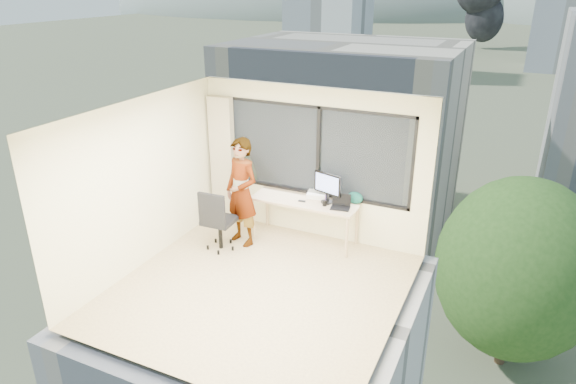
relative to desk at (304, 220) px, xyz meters
The scene contains 23 objects.
floor 1.70m from the desk, 90.00° to the right, with size 4.00×4.00×0.01m, color beige.
ceiling 2.78m from the desk, 90.00° to the right, with size 4.00×4.00×0.01m, color white.
wall_front 3.78m from the desk, 90.00° to the right, with size 4.00×0.01×2.60m, color #F4E9BC.
wall_left 2.76m from the desk, 140.31° to the right, with size 0.01×4.00×2.60m, color #F4E9BC.
wall_right 2.76m from the desk, 39.69° to the right, with size 0.01×4.00×2.60m, color #F4E9BC.
window_wall 1.20m from the desk, 81.63° to the left, with size 3.30×0.16×1.55m, color black, non-canonical shape.
curtain 1.90m from the desk, behind, with size 0.45×0.14×2.30m, color beige.
desk is the anchor object (origin of this frame).
chair 1.44m from the desk, 143.73° to the right, with size 0.55×0.55×1.09m, color black, non-canonical shape.
person 1.18m from the desk, 151.68° to the right, with size 0.67×0.44×1.85m, color #2D2D33.
monitor 0.74m from the desk, 12.16° to the left, with size 0.52×0.11×0.52m, color black, non-canonical shape.
game_console 0.49m from the desk, 59.48° to the left, with size 0.34×0.28×0.08m, color white.
laptop 0.81m from the desk, ahead, with size 0.30×0.32×0.20m, color black, non-canonical shape.
cellphone 0.39m from the desk, 113.33° to the right, with size 0.12×0.05×0.01m, color black.
pen_cup 0.57m from the desk, ahead, with size 0.07×0.07×0.09m, color black.
handbag 0.96m from the desk, 16.34° to the left, with size 0.26×0.13×0.20m, color #0C4C3D.
exterior_ground 119.21m from the desk, 90.00° to the left, with size 400.00×400.00×0.04m, color #515B3D.
near_bldg_a 30.64m from the desk, 107.62° to the left, with size 16.00×12.00×14.00m, color beige.
far_tower_a 99.69m from the desk, 110.55° to the left, with size 14.00×14.00×28.00m, color silver.
far_tower_d 160.05m from the desk, 112.02° to the left, with size 16.00×14.00×22.00m, color silver.
hill_a 340.51m from the desk, 110.65° to the left, with size 288.00×216.00×90.00m, color slate.
tree_a 27.88m from the desk, 128.19° to the left, with size 7.00×7.00×8.00m, color #274D19, non-canonical shape.
tree_b 19.51m from the desk, 76.24° to the left, with size 7.60×7.60×9.00m, color #274D19, non-canonical shape.
Camera 1 is at (3.10, -5.61, 4.19)m, focal length 32.10 mm.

